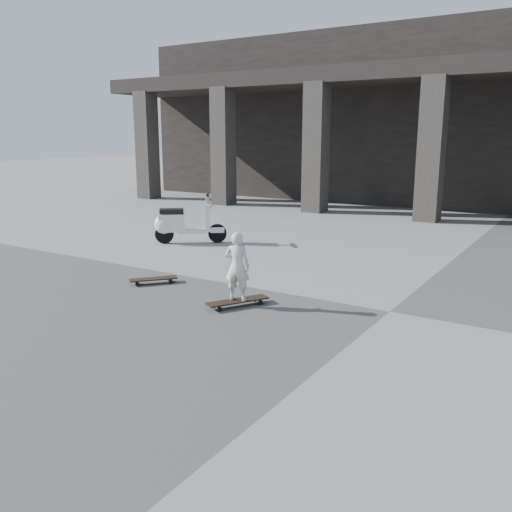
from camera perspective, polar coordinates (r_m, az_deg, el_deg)
The scene contains 5 objects.
ground at distance 7.85m, azimuth 13.90°, elevation -5.71°, with size 90.00×90.00×0.00m, color #4B4B48.
longboard at distance 7.84m, azimuth -1.96°, elevation -4.79°, with size 0.65×0.92×0.09m.
skateboard_spare at distance 9.16m, azimuth -10.75°, elevation -2.44°, with size 0.65×0.73×0.09m.
child at distance 7.70m, azimuth -1.98°, elevation -1.10°, with size 0.36×0.24×1.00m, color silver.
scooter at distance 12.43m, azimuth -8.20°, elevation 3.41°, with size 1.38×1.12×1.14m.
Camera 1 is at (2.27, -7.12, 2.43)m, focal length 38.00 mm.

